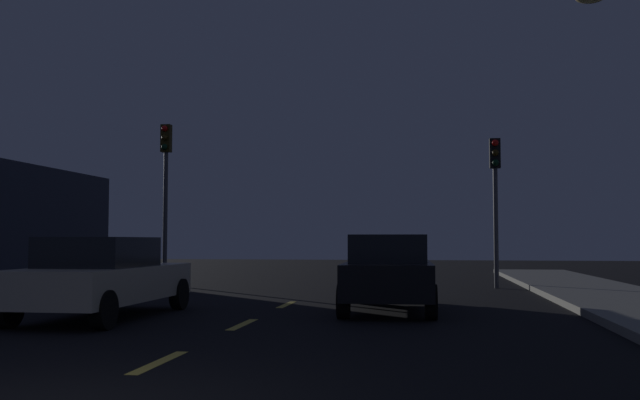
# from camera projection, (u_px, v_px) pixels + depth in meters

# --- Properties ---
(ground_plane) EXTENTS (80.00, 80.00, 0.00)m
(ground_plane) POSITION_uv_depth(u_px,v_px,m) (251.00, 321.00, 12.69)
(ground_plane) COLOR black
(lane_stripe_second) EXTENTS (0.16, 1.60, 0.01)m
(lane_stripe_second) POSITION_uv_depth(u_px,v_px,m) (159.00, 362.00, 8.35)
(lane_stripe_second) COLOR #EACC4C
(lane_stripe_second) RESTS_ON ground_plane
(lane_stripe_third) EXTENTS (0.16, 1.60, 0.01)m
(lane_stripe_third) POSITION_uv_depth(u_px,v_px,m) (243.00, 324.00, 12.10)
(lane_stripe_third) COLOR #EACC4C
(lane_stripe_third) RESTS_ON ground_plane
(lane_stripe_fourth) EXTENTS (0.16, 1.60, 0.01)m
(lane_stripe_fourth) POSITION_uv_depth(u_px,v_px,m) (287.00, 304.00, 15.85)
(lane_stripe_fourth) COLOR #EACC4C
(lane_stripe_fourth) RESTS_ON ground_plane
(traffic_signal_left) EXTENTS (0.32, 0.38, 5.20)m
(traffic_signal_left) POSITION_uv_depth(u_px,v_px,m) (166.00, 173.00, 22.99)
(traffic_signal_left) COLOR #4C4C51
(traffic_signal_left) RESTS_ON ground_plane
(traffic_signal_right) EXTENTS (0.32, 0.38, 4.51)m
(traffic_signal_right) POSITION_uv_depth(u_px,v_px,m) (495.00, 182.00, 21.40)
(traffic_signal_right) COLOR #4C4C51
(traffic_signal_right) RESTS_ON ground_plane
(car_stopped_ahead) EXTENTS (1.94, 4.52, 1.55)m
(car_stopped_ahead) POSITION_uv_depth(u_px,v_px,m) (389.00, 272.00, 14.57)
(car_stopped_ahead) COLOR black
(car_stopped_ahead) RESTS_ON ground_plane
(car_adjacent_lane) EXTENTS (1.91, 4.55, 1.49)m
(car_adjacent_lane) POSITION_uv_depth(u_px,v_px,m) (103.00, 277.00, 13.17)
(car_adjacent_lane) COLOR beige
(car_adjacent_lane) RESTS_ON ground_plane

